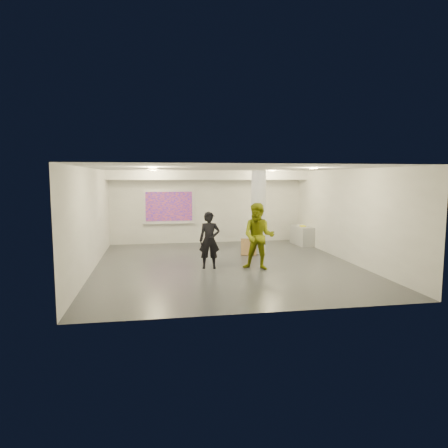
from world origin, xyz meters
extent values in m
cube|color=#33363B|center=(0.00, 0.00, 0.00)|extent=(8.00, 9.00, 0.01)
cube|color=silver|center=(0.00, 0.00, 3.00)|extent=(8.00, 9.00, 0.01)
cube|color=silver|center=(0.00, 4.50, 1.50)|extent=(8.00, 0.01, 3.00)
cube|color=silver|center=(0.00, -4.50, 1.50)|extent=(8.00, 0.01, 3.00)
cube|color=silver|center=(-4.00, 0.00, 1.50)|extent=(0.01, 9.00, 3.00)
cube|color=silver|center=(4.00, 0.00, 1.50)|extent=(0.01, 9.00, 3.00)
cube|color=white|center=(0.00, 3.95, 2.82)|extent=(8.00, 1.10, 0.36)
cylinder|color=#FFD485|center=(-2.20, 2.50, 2.98)|extent=(0.22, 0.22, 0.02)
cylinder|color=#FFD485|center=(2.20, 2.50, 2.98)|extent=(0.22, 0.22, 0.02)
cylinder|color=#FFD485|center=(-2.20, -1.50, 2.98)|extent=(0.22, 0.22, 0.02)
cylinder|color=#FFD485|center=(2.20, -1.50, 2.98)|extent=(0.22, 0.22, 0.02)
cylinder|color=white|center=(1.50, 1.80, 1.50)|extent=(0.52, 0.52, 3.00)
cube|color=silver|center=(-1.60, 4.46, 1.55)|extent=(2.10, 0.06, 1.40)
cube|color=#010AB3|center=(-1.60, 4.42, 1.55)|extent=(1.90, 0.01, 1.20)
cube|color=silver|center=(-1.60, 4.40, 0.85)|extent=(2.10, 0.08, 0.04)
cube|color=#989B9D|center=(3.72, 3.21, 0.38)|extent=(0.63, 1.34, 0.76)
cube|color=white|center=(3.76, 3.50, 0.77)|extent=(0.26, 0.32, 0.02)
cube|color=#F1F508|center=(3.71, 3.16, 0.78)|extent=(0.24, 0.30, 0.03)
cube|color=olive|center=(1.10, 1.59, 0.26)|extent=(0.47, 0.27, 0.52)
cube|color=olive|center=(1.06, 1.44, 0.29)|extent=(0.58, 0.36, 0.58)
imported|color=black|center=(-0.57, -0.33, 0.86)|extent=(0.67, 0.48, 1.71)
imported|color=olive|center=(0.84, -0.74, 0.99)|extent=(1.19, 1.08, 1.98)
camera|label=1|loc=(-2.15, -12.07, 2.72)|focal=32.00mm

